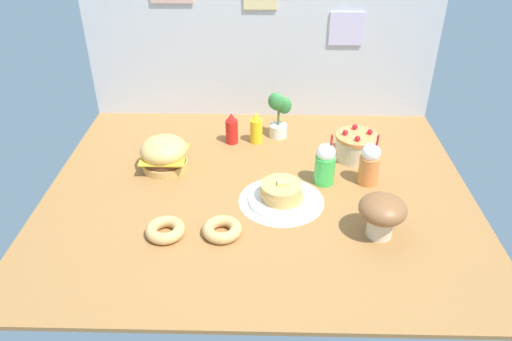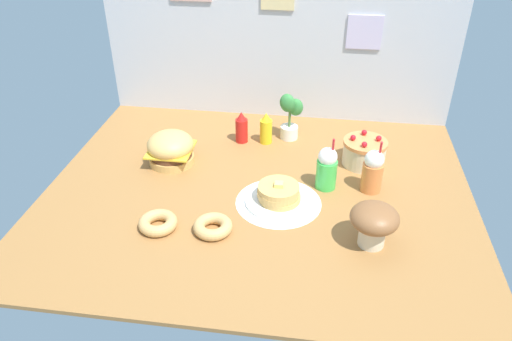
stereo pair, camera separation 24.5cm
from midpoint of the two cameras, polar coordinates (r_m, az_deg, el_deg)
The scene contains 14 objects.
ground_plane at distance 2.50m, azimuth 3.03°, elevation -2.53°, with size 2.13×1.77×0.02m, color #9E6B38.
back_wall at distance 3.05m, azimuth 4.99°, elevation 15.78°, with size 2.13×0.04×1.10m.
doily_mat at distance 2.41m, azimuth 5.52°, elevation -3.78°, with size 0.42×0.42×0.00m, color white.
burger at distance 2.69m, azimuth -7.27°, elevation 2.45°, with size 0.25×0.25×0.18m.
pancake_stack at distance 2.39m, azimuth 5.58°, elevation -2.95°, with size 0.32×0.32×0.11m.
layer_cake at distance 2.76m, azimuth 14.89°, elevation 1.98°, with size 0.24×0.24×0.17m.
ketchup_bottle at distance 2.88m, azimuth 0.76°, elevation 4.87°, with size 0.07×0.07×0.19m.
mustard_bottle at distance 2.88m, azimuth 3.62°, elevation 4.75°, with size 0.07×0.07×0.19m.
cream_soda_cup at distance 2.50m, azimuth 10.97°, elevation 0.17°, with size 0.10×0.10×0.28m.
orange_float_cup at distance 2.53m, azimuth 16.05°, elevation -0.15°, with size 0.10×0.10×0.28m.
donut_pink_glaze at distance 2.25m, azimuth -8.21°, elevation -6.09°, with size 0.18×0.18×0.05m.
donut_chocolate at distance 2.21m, azimuth -1.84°, elevation -6.56°, with size 0.18×0.18×0.05m.
potted_plant at distance 2.91m, azimuth 6.35°, elevation 6.40°, with size 0.14×0.11×0.29m.
mushroom_stool at distance 2.18m, azimuth 16.65°, elevation -5.76°, with size 0.21×0.21×0.20m.
Camera 2 is at (0.28, -2.03, 1.42)m, focal length 34.66 mm.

